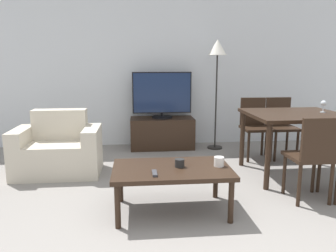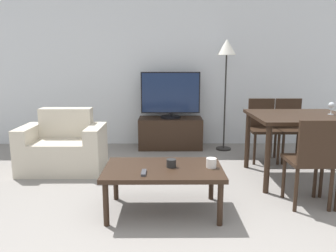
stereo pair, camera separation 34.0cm
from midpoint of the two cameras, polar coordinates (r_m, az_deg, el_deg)
The scene contains 14 objects.
wall_back at distance 5.51m, azimuth 0.50°, elevation 10.74°, with size 7.41×0.06×2.70m.
armchair at distance 4.37m, azimuth -15.64°, elevation -3.76°, with size 1.03×0.64×0.79m.
tv_stand at distance 5.33m, azimuth 2.25°, elevation -1.23°, with size 1.02×0.47×0.50m.
tv at distance 5.23m, azimuth 2.30°, elevation 5.38°, with size 0.94×0.32×0.74m.
coffee_table at distance 3.03m, azimuth 2.41°, elevation -8.08°, with size 1.08×0.66×0.43m.
dining_table at distance 4.17m, azimuth 24.17°, elevation 0.46°, with size 1.10×0.98×0.78m.
dining_chair_near at distance 3.43m, azimuth 26.42°, elevation -5.00°, with size 0.40×0.40×0.87m.
dining_chair_far at distance 4.99m, azimuth 22.30°, elevation 0.04°, with size 0.40×0.40×0.87m.
dining_chair_far_left at distance 4.86m, azimuth 18.09°, elevation 0.04°, with size 0.40×0.40×0.87m.
floor_lamp at distance 5.21m, azimuth 12.04°, elevation 11.82°, with size 0.29×0.29×1.72m.
remote_primary at distance 2.85m, azimuth -0.81°, elevation -8.18°, with size 0.04×0.15×0.02m.
cup_white_near at distance 3.05m, azimuth 10.75°, elevation -6.37°, with size 0.09×0.09×0.09m.
cup_colored_far at distance 3.02m, azimuth 3.82°, elevation -6.53°, with size 0.09×0.09×0.07m.
wine_glass_left at distance 4.32m, azimuth 28.64°, elevation 3.08°, with size 0.07×0.07×0.15m.
Camera 2 is at (0.09, -1.96, 1.37)m, focal length 35.00 mm.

